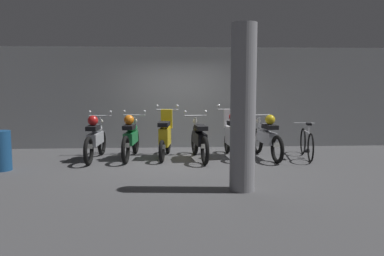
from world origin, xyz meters
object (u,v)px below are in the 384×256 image
object	(u,v)px
motorbike_slot_1	(131,137)
motorbike_slot_4	(232,134)
trash_bin	(1,151)
bicycle	(307,143)
motorbike_slot_0	(95,138)
motorbike_slot_5	(267,137)
support_pillar	(243,108)
motorbike_slot_2	(165,136)
motorbike_slot_3	(199,139)

from	to	relation	value
motorbike_slot_1	motorbike_slot_4	world-z (taller)	motorbike_slot_4
trash_bin	bicycle	bearing A→B (deg)	8.18
motorbike_slot_0	motorbike_slot_5	size ratio (longest dim) A/B	1.00
motorbike_slot_1	motorbike_slot_4	bearing A→B (deg)	0.89
motorbike_slot_1	support_pillar	size ratio (longest dim) A/B	0.69
motorbike_slot_2	motorbike_slot_5	size ratio (longest dim) A/B	0.86
motorbike_slot_0	motorbike_slot_5	xyz separation A→B (m)	(4.15, -0.02, -0.00)
motorbike_slot_5	bicycle	distance (m)	1.00
motorbike_slot_2	motorbike_slot_4	distance (m)	1.65
motorbike_slot_3	motorbike_slot_5	size ratio (longest dim) A/B	1.00
motorbike_slot_0	bicycle	distance (m)	5.14
motorbike_slot_0	motorbike_slot_4	bearing A→B (deg)	2.65
motorbike_slot_3	support_pillar	bearing A→B (deg)	-79.43
support_pillar	motorbike_slot_2	bearing A→B (deg)	113.76
motorbike_slot_1	trash_bin	bearing A→B (deg)	-155.68
motorbike_slot_4	bicycle	distance (m)	1.84
trash_bin	motorbike_slot_5	bearing A→B (deg)	10.01
motorbike_slot_2	bicycle	xyz separation A→B (m)	(3.47, -0.24, -0.17)
support_pillar	trash_bin	world-z (taller)	support_pillar
bicycle	motorbike_slot_3	bearing A→B (deg)	-179.66
motorbike_slot_4	bicycle	bearing A→B (deg)	-7.02
bicycle	motorbike_slot_0	bearing A→B (deg)	179.22
motorbike_slot_3	bicycle	size ratio (longest dim) A/B	1.14
motorbike_slot_2	trash_bin	distance (m)	3.66
motorbike_slot_3	trash_bin	distance (m)	4.37
motorbike_slot_1	support_pillar	world-z (taller)	support_pillar
support_pillar	trash_bin	bearing A→B (deg)	159.13
motorbike_slot_4	motorbike_slot_2	bearing A→B (deg)	179.53
motorbike_slot_0	trash_bin	distance (m)	2.07
motorbike_slot_3	bicycle	bearing A→B (deg)	0.34
motorbike_slot_0	motorbike_slot_2	distance (m)	1.67
motorbike_slot_5	bicycle	xyz separation A→B (m)	(0.99, -0.05, -0.16)
motorbike_slot_2	motorbike_slot_5	world-z (taller)	motorbike_slot_2
motorbike_slot_3	motorbike_slot_4	xyz separation A→B (m)	(0.83, 0.24, 0.08)
motorbike_slot_0	motorbike_slot_2	bearing A→B (deg)	5.74
bicycle	motorbike_slot_5	bearing A→B (deg)	176.98
motorbike_slot_4	support_pillar	world-z (taller)	support_pillar
trash_bin	motorbike_slot_4	bearing A→B (deg)	13.43
bicycle	trash_bin	bearing A→B (deg)	-171.82
motorbike_slot_2	motorbike_slot_4	world-z (taller)	same
motorbike_slot_0	support_pillar	world-z (taller)	support_pillar
motorbike_slot_1	motorbike_slot_2	size ratio (longest dim) A/B	1.16
motorbike_slot_1	motorbike_slot_2	world-z (taller)	motorbike_slot_2
motorbike_slot_2	support_pillar	xyz separation A→B (m)	(1.34, -3.05, 0.89)
motorbike_slot_4	support_pillar	size ratio (longest dim) A/B	0.59
motorbike_slot_0	bicycle	size ratio (longest dim) A/B	1.14
bicycle	trash_bin	size ratio (longest dim) A/B	2.03
motorbike_slot_1	trash_bin	size ratio (longest dim) A/B	2.32
motorbike_slot_3	trash_bin	world-z (taller)	motorbike_slot_3
support_pillar	trash_bin	xyz separation A→B (m)	(-4.79, 1.82, -0.99)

